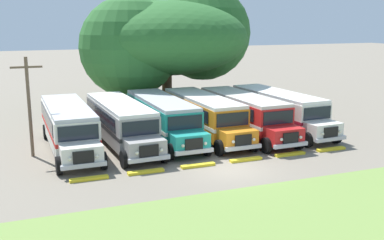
{
  "coord_description": "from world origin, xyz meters",
  "views": [
    {
      "loc": [
        -10.87,
        -21.86,
        8.11
      ],
      "look_at": [
        0.0,
        5.88,
        1.6
      ],
      "focal_mm": 43.04,
      "sensor_mm": 36.0,
      "label": 1
    }
  ],
  "objects_px": {
    "parked_bus_slot_5": "(279,109)",
    "parked_bus_slot_1": "(121,121)",
    "broad_shade_tree": "(167,38)",
    "parked_bus_slot_3": "(204,114)",
    "parked_bus_slot_4": "(244,113)",
    "parked_bus_slot_2": "(163,117)",
    "utility_pole": "(29,104)",
    "parked_bus_slot_0": "(69,125)"
  },
  "relations": [
    {
      "from": "parked_bus_slot_0",
      "to": "parked_bus_slot_3",
      "type": "bearing_deg",
      "value": 89.73
    },
    {
      "from": "parked_bus_slot_5",
      "to": "broad_shade_tree",
      "type": "distance_m",
      "value": 13.27
    },
    {
      "from": "broad_shade_tree",
      "to": "utility_pole",
      "type": "xyz_separation_m",
      "value": [
        -12.55,
        -11.83,
        -3.22
      ]
    },
    {
      "from": "parked_bus_slot_2",
      "to": "broad_shade_tree",
      "type": "bearing_deg",
      "value": 159.31
    },
    {
      "from": "parked_bus_slot_5",
      "to": "broad_shade_tree",
      "type": "height_order",
      "value": "broad_shade_tree"
    },
    {
      "from": "parked_bus_slot_0",
      "to": "parked_bus_slot_4",
      "type": "xyz_separation_m",
      "value": [
        12.26,
        -0.51,
        0.0
      ]
    },
    {
      "from": "broad_shade_tree",
      "to": "utility_pole",
      "type": "relative_size",
      "value": 2.78
    },
    {
      "from": "parked_bus_slot_0",
      "to": "parked_bus_slot_2",
      "type": "relative_size",
      "value": 1.0
    },
    {
      "from": "parked_bus_slot_1",
      "to": "parked_bus_slot_2",
      "type": "height_order",
      "value": "same"
    },
    {
      "from": "parked_bus_slot_4",
      "to": "broad_shade_tree",
      "type": "relative_size",
      "value": 0.65
    },
    {
      "from": "broad_shade_tree",
      "to": "parked_bus_slot_1",
      "type": "bearing_deg",
      "value": -121.81
    },
    {
      "from": "parked_bus_slot_3",
      "to": "broad_shade_tree",
      "type": "relative_size",
      "value": 0.65
    },
    {
      "from": "parked_bus_slot_4",
      "to": "parked_bus_slot_2",
      "type": "bearing_deg",
      "value": -99.74
    },
    {
      "from": "parked_bus_slot_0",
      "to": "parked_bus_slot_1",
      "type": "relative_size",
      "value": 1.0
    },
    {
      "from": "parked_bus_slot_3",
      "to": "broad_shade_tree",
      "type": "height_order",
      "value": "broad_shade_tree"
    },
    {
      "from": "parked_bus_slot_0",
      "to": "parked_bus_slot_5",
      "type": "bearing_deg",
      "value": 88.52
    },
    {
      "from": "broad_shade_tree",
      "to": "parked_bus_slot_3",
      "type": "bearing_deg",
      "value": -94.68
    },
    {
      "from": "parked_bus_slot_3",
      "to": "parked_bus_slot_4",
      "type": "bearing_deg",
      "value": 77.73
    },
    {
      "from": "parked_bus_slot_1",
      "to": "parked_bus_slot_5",
      "type": "distance_m",
      "value": 11.96
    },
    {
      "from": "parked_bus_slot_3",
      "to": "parked_bus_slot_1",
      "type": "bearing_deg",
      "value": -89.52
    },
    {
      "from": "parked_bus_slot_4",
      "to": "parked_bus_slot_5",
      "type": "height_order",
      "value": "same"
    },
    {
      "from": "parked_bus_slot_1",
      "to": "parked_bus_slot_3",
      "type": "height_order",
      "value": "same"
    },
    {
      "from": "parked_bus_slot_1",
      "to": "parked_bus_slot_4",
      "type": "xyz_separation_m",
      "value": [
        8.9,
        -0.39,
        0.0
      ]
    },
    {
      "from": "parked_bus_slot_2",
      "to": "utility_pole",
      "type": "distance_m",
      "value": 8.87
    },
    {
      "from": "parked_bus_slot_2",
      "to": "parked_bus_slot_4",
      "type": "height_order",
      "value": "same"
    },
    {
      "from": "parked_bus_slot_2",
      "to": "parked_bus_slot_5",
      "type": "height_order",
      "value": "same"
    },
    {
      "from": "parked_bus_slot_4",
      "to": "parked_bus_slot_5",
      "type": "xyz_separation_m",
      "value": [
        3.06,
        0.27,
        0.0
      ]
    },
    {
      "from": "parked_bus_slot_5",
      "to": "parked_bus_slot_1",
      "type": "bearing_deg",
      "value": -93.77
    },
    {
      "from": "utility_pole",
      "to": "parked_bus_slot_4",
      "type": "bearing_deg",
      "value": 1.18
    },
    {
      "from": "parked_bus_slot_0",
      "to": "parked_bus_slot_2",
      "type": "xyz_separation_m",
      "value": [
        6.35,
        0.31,
        0.0
      ]
    },
    {
      "from": "parked_bus_slot_1",
      "to": "parked_bus_slot_2",
      "type": "distance_m",
      "value": 3.03
    },
    {
      "from": "broad_shade_tree",
      "to": "parked_bus_slot_5",
      "type": "bearing_deg",
      "value": -65.85
    },
    {
      "from": "parked_bus_slot_5",
      "to": "utility_pole",
      "type": "xyz_separation_m",
      "value": [
        -17.6,
        -0.57,
        1.66
      ]
    },
    {
      "from": "parked_bus_slot_1",
      "to": "parked_bus_slot_5",
      "type": "height_order",
      "value": "same"
    },
    {
      "from": "parked_bus_slot_0",
      "to": "broad_shade_tree",
      "type": "distance_m",
      "value": 15.84
    },
    {
      "from": "parked_bus_slot_5",
      "to": "broad_shade_tree",
      "type": "relative_size",
      "value": 0.65
    },
    {
      "from": "parked_bus_slot_4",
      "to": "utility_pole",
      "type": "height_order",
      "value": "utility_pole"
    },
    {
      "from": "parked_bus_slot_4",
      "to": "parked_bus_slot_5",
      "type": "bearing_deg",
      "value": 93.28
    },
    {
      "from": "parked_bus_slot_0",
      "to": "parked_bus_slot_5",
      "type": "height_order",
      "value": "same"
    },
    {
      "from": "parked_bus_slot_0",
      "to": "parked_bus_slot_2",
      "type": "bearing_deg",
      "value": 92.19
    },
    {
      "from": "parked_bus_slot_0",
      "to": "parked_bus_slot_1",
      "type": "height_order",
      "value": "same"
    },
    {
      "from": "parked_bus_slot_1",
      "to": "broad_shade_tree",
      "type": "bearing_deg",
      "value": 145.82
    }
  ]
}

